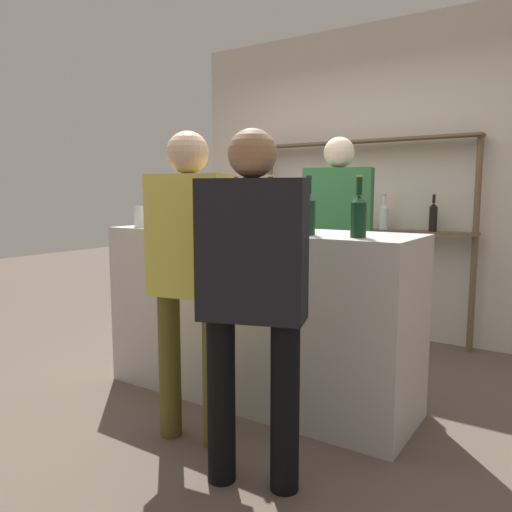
{
  "coord_description": "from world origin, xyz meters",
  "views": [
    {
      "loc": [
        1.7,
        -2.57,
        1.3
      ],
      "look_at": [
        0.0,
        0.0,
        0.91
      ],
      "focal_mm": 35.0,
      "sensor_mm": 36.0,
      "label": 1
    }
  ],
  "objects_px": {
    "counter_bottle_3": "(270,211)",
    "wine_glass": "(204,213)",
    "cork_jar": "(145,217)",
    "counter_bottle_0": "(308,213)",
    "counter_bottle_2": "(359,215)",
    "counter_bottle_1": "(236,210)",
    "server_behind_counter": "(337,235)",
    "customer_right": "(252,285)",
    "counter_bottle_4": "(245,209)",
    "customer_center": "(190,264)",
    "ice_bucket": "(218,209)"
  },
  "relations": [
    {
      "from": "counter_bottle_3",
      "to": "wine_glass",
      "type": "height_order",
      "value": "counter_bottle_3"
    },
    {
      "from": "wine_glass",
      "to": "cork_jar",
      "type": "distance_m",
      "value": 0.54
    },
    {
      "from": "counter_bottle_0",
      "to": "counter_bottle_2",
      "type": "relative_size",
      "value": 1.0
    },
    {
      "from": "counter_bottle_0",
      "to": "wine_glass",
      "type": "height_order",
      "value": "counter_bottle_0"
    },
    {
      "from": "counter_bottle_1",
      "to": "cork_jar",
      "type": "height_order",
      "value": "counter_bottle_1"
    },
    {
      "from": "counter_bottle_1",
      "to": "server_behind_counter",
      "type": "distance_m",
      "value": 1.04
    },
    {
      "from": "counter_bottle_1",
      "to": "server_behind_counter",
      "type": "height_order",
      "value": "server_behind_counter"
    },
    {
      "from": "wine_glass",
      "to": "customer_right",
      "type": "relative_size",
      "value": 0.09
    },
    {
      "from": "customer_right",
      "to": "server_behind_counter",
      "type": "relative_size",
      "value": 0.92
    },
    {
      "from": "counter_bottle_0",
      "to": "server_behind_counter",
      "type": "bearing_deg",
      "value": 105.24
    },
    {
      "from": "customer_right",
      "to": "counter_bottle_4",
      "type": "bearing_deg",
      "value": 17.18
    },
    {
      "from": "counter_bottle_2",
      "to": "counter_bottle_3",
      "type": "bearing_deg",
      "value": 176.44
    },
    {
      "from": "wine_glass",
      "to": "customer_center",
      "type": "relative_size",
      "value": 0.09
    },
    {
      "from": "counter_bottle_3",
      "to": "wine_glass",
      "type": "bearing_deg",
      "value": -170.47
    },
    {
      "from": "counter_bottle_3",
      "to": "counter_bottle_4",
      "type": "height_order",
      "value": "counter_bottle_3"
    },
    {
      "from": "counter_bottle_4",
      "to": "customer_center",
      "type": "bearing_deg",
      "value": -75.24
    },
    {
      "from": "wine_glass",
      "to": "ice_bucket",
      "type": "distance_m",
      "value": 0.33
    },
    {
      "from": "counter_bottle_2",
      "to": "ice_bucket",
      "type": "relative_size",
      "value": 1.31
    },
    {
      "from": "counter_bottle_4",
      "to": "cork_jar",
      "type": "height_order",
      "value": "counter_bottle_4"
    },
    {
      "from": "counter_bottle_1",
      "to": "server_behind_counter",
      "type": "bearing_deg",
      "value": 77.75
    },
    {
      "from": "counter_bottle_1",
      "to": "counter_bottle_4",
      "type": "xyz_separation_m",
      "value": [
        -0.13,
        0.28,
        -0.0
      ]
    },
    {
      "from": "wine_glass",
      "to": "customer_center",
      "type": "distance_m",
      "value": 0.62
    },
    {
      "from": "counter_bottle_2",
      "to": "counter_bottle_1",
      "type": "bearing_deg",
      "value": -179.95
    },
    {
      "from": "counter_bottle_2",
      "to": "customer_right",
      "type": "relative_size",
      "value": 0.21
    },
    {
      "from": "counter_bottle_1",
      "to": "ice_bucket",
      "type": "distance_m",
      "value": 0.44
    },
    {
      "from": "customer_right",
      "to": "counter_bottle_2",
      "type": "bearing_deg",
      "value": -34.61
    },
    {
      "from": "wine_glass",
      "to": "server_behind_counter",
      "type": "xyz_separation_m",
      "value": [
        0.43,
        1.03,
        -0.18
      ]
    },
    {
      "from": "counter_bottle_4",
      "to": "ice_bucket",
      "type": "bearing_deg",
      "value": -177.6
    },
    {
      "from": "counter_bottle_0",
      "to": "customer_right",
      "type": "bearing_deg",
      "value": -82.14
    },
    {
      "from": "counter_bottle_2",
      "to": "customer_center",
      "type": "xyz_separation_m",
      "value": [
        -0.69,
        -0.53,
        -0.25
      ]
    },
    {
      "from": "counter_bottle_4",
      "to": "wine_glass",
      "type": "height_order",
      "value": "counter_bottle_4"
    },
    {
      "from": "counter_bottle_4",
      "to": "wine_glass",
      "type": "distance_m",
      "value": 0.33
    },
    {
      "from": "counter_bottle_4",
      "to": "cork_jar",
      "type": "distance_m",
      "value": 0.7
    },
    {
      "from": "wine_glass",
      "to": "server_behind_counter",
      "type": "distance_m",
      "value": 1.13
    },
    {
      "from": "counter_bottle_0",
      "to": "cork_jar",
      "type": "bearing_deg",
      "value": -179.2
    },
    {
      "from": "ice_bucket",
      "to": "customer_right",
      "type": "bearing_deg",
      "value": -46.07
    },
    {
      "from": "customer_right",
      "to": "ice_bucket",
      "type": "bearing_deg",
      "value": 25.01
    },
    {
      "from": "counter_bottle_2",
      "to": "server_behind_counter",
      "type": "xyz_separation_m",
      "value": [
        -0.56,
        0.99,
        -0.2
      ]
    },
    {
      "from": "counter_bottle_0",
      "to": "counter_bottle_4",
      "type": "height_order",
      "value": "counter_bottle_4"
    },
    {
      "from": "cork_jar",
      "to": "server_behind_counter",
      "type": "relative_size",
      "value": 0.08
    },
    {
      "from": "customer_center",
      "to": "server_behind_counter",
      "type": "height_order",
      "value": "server_behind_counter"
    },
    {
      "from": "counter_bottle_0",
      "to": "wine_glass",
      "type": "xyz_separation_m",
      "value": [
        -0.7,
        -0.04,
        -0.02
      ]
    },
    {
      "from": "ice_bucket",
      "to": "counter_bottle_4",
      "type": "bearing_deg",
      "value": 2.4
    },
    {
      "from": "ice_bucket",
      "to": "server_behind_counter",
      "type": "height_order",
      "value": "server_behind_counter"
    },
    {
      "from": "counter_bottle_3",
      "to": "cork_jar",
      "type": "distance_m",
      "value": 0.98
    },
    {
      "from": "customer_center",
      "to": "counter_bottle_1",
      "type": "bearing_deg",
      "value": 0.21
    },
    {
      "from": "wine_glass",
      "to": "ice_bucket",
      "type": "relative_size",
      "value": 0.57
    },
    {
      "from": "counter_bottle_1",
      "to": "cork_jar",
      "type": "relative_size",
      "value": 2.3
    },
    {
      "from": "counter_bottle_2",
      "to": "counter_bottle_3",
      "type": "xyz_separation_m",
      "value": [
        -0.55,
        0.03,
        0.01
      ]
    },
    {
      "from": "counter_bottle_2",
      "to": "wine_glass",
      "type": "height_order",
      "value": "counter_bottle_2"
    }
  ]
}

